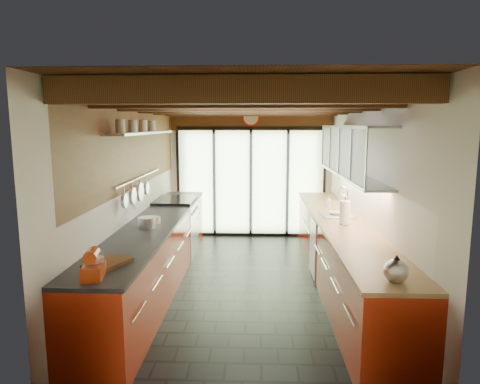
{
  "coord_description": "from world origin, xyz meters",
  "views": [
    {
      "loc": [
        0.11,
        -5.68,
        2.21
      ],
      "look_at": [
        -0.12,
        0.4,
        1.25
      ],
      "focal_mm": 32.0,
      "sensor_mm": 36.0,
      "label": 1
    }
  ],
  "objects_px": {
    "soap_bottle": "(329,201)",
    "bowl": "(336,213)",
    "stand_mixer": "(94,266)",
    "kettle": "(396,269)",
    "paper_towel": "(345,213)"
  },
  "relations": [
    {
      "from": "stand_mixer",
      "to": "bowl",
      "type": "distance_m",
      "value": 3.67
    },
    {
      "from": "soap_bottle",
      "to": "bowl",
      "type": "height_order",
      "value": "soap_bottle"
    },
    {
      "from": "stand_mixer",
      "to": "bowl",
      "type": "xyz_separation_m",
      "value": [
        2.54,
        2.65,
        -0.08
      ]
    },
    {
      "from": "stand_mixer",
      "to": "kettle",
      "type": "relative_size",
      "value": 1.1
    },
    {
      "from": "bowl",
      "to": "paper_towel",
      "type": "bearing_deg",
      "value": -90.0
    },
    {
      "from": "bowl",
      "to": "stand_mixer",
      "type": "bearing_deg",
      "value": -133.75
    },
    {
      "from": "stand_mixer",
      "to": "paper_towel",
      "type": "xyz_separation_m",
      "value": [
        2.54,
        2.07,
        0.05
      ]
    },
    {
      "from": "kettle",
      "to": "bowl",
      "type": "xyz_separation_m",
      "value": [
        0.0,
        2.66,
        -0.08
      ]
    },
    {
      "from": "kettle",
      "to": "stand_mixer",
      "type": "bearing_deg",
      "value": 179.84
    },
    {
      "from": "kettle",
      "to": "bowl",
      "type": "distance_m",
      "value": 2.66
    },
    {
      "from": "paper_towel",
      "to": "kettle",
      "type": "bearing_deg",
      "value": -90.0
    },
    {
      "from": "soap_bottle",
      "to": "bowl",
      "type": "distance_m",
      "value": 0.68
    },
    {
      "from": "kettle",
      "to": "paper_towel",
      "type": "bearing_deg",
      "value": 90.0
    },
    {
      "from": "stand_mixer",
      "to": "bowl",
      "type": "bearing_deg",
      "value": 46.25
    },
    {
      "from": "stand_mixer",
      "to": "soap_bottle",
      "type": "distance_m",
      "value": 4.19
    }
  ]
}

